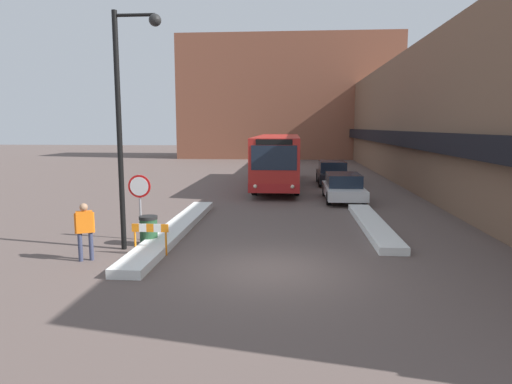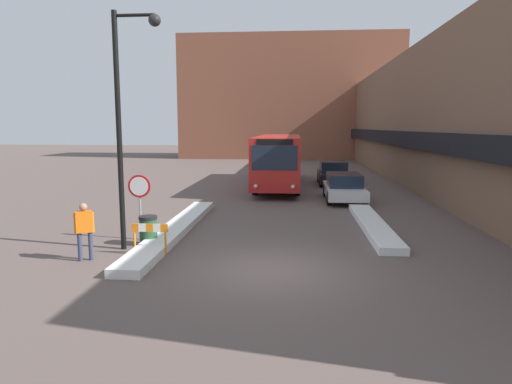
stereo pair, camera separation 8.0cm
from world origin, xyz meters
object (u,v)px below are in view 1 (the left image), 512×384
Objects in this scene: trash_bin at (149,231)px; construction_barricade at (150,233)px; street_lamp at (127,107)px; pedestrian at (85,226)px; parked_car_front at (343,187)px; city_bus at (278,159)px; stop_sign at (140,193)px; parked_car_middle at (332,173)px.

trash_bin reaches higher than construction_barricade.
pedestrian is (-0.88, -1.29, -3.36)m from street_lamp.
pedestrian is at bearing -124.25° from street_lamp.
street_lamp is 4.30× the size of pedestrian.
parked_car_front is 14.19m from pedestrian.
street_lamp is at bearing -104.49° from city_bus.
city_bus is 6.60m from parked_car_front.
parked_car_front is 0.65× the size of street_lamp.
street_lamp is (0.12, -1.19, 2.76)m from stop_sign.
parked_car_middle is at bearing 19.72° from city_bus.
construction_barricade is at bearing -63.35° from stop_sign.
parked_car_middle is 20.00m from pedestrian.
street_lamp is 3.93m from trash_bin.
city_bus is at bearing 123.06° from parked_car_front.
street_lamp is at bearing -124.87° from trash_bin.
street_lamp is (-7.58, -16.83, 3.60)m from parked_car_middle.
parked_car_front reaches higher than trash_bin.
parked_car_middle reaches higher than parked_car_front.
parked_car_middle is at bearing 68.66° from construction_barricade.
city_bus reaches higher than parked_car_middle.
trash_bin is (0.48, -0.67, -1.11)m from stop_sign.
stop_sign is at bearing -116.20° from parked_car_middle.
trash_bin is at bearing 55.13° from street_lamp.
pedestrian is 1.74× the size of trash_bin.
construction_barricade is at bearing -101.37° from city_bus.
city_bus reaches higher than trash_bin.
city_bus is 14.95m from stop_sign.
stop_sign is at bearing 95.58° from street_lamp.
parked_car_front is 11.98m from trash_bin.
construction_barricade is (-6.80, -17.41, -0.08)m from parked_car_middle.
parked_car_middle is at bearing 38.29° from pedestrian.
stop_sign is at bearing 125.78° from trash_bin.
parked_car_middle is 2.67× the size of pedestrian.
city_bus is at bearing 73.93° from stop_sign.
city_bus is 16.49m from construction_barricade.
stop_sign is 2.67m from pedestrian.
city_bus is 11.42× the size of construction_barricade.
trash_bin is at bearing -113.86° from parked_car_middle.
stop_sign reaches higher than trash_bin.
stop_sign reaches higher than parked_car_front.
parked_car_front is 11.80m from stop_sign.
parked_car_middle is at bearing 63.80° from stop_sign.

